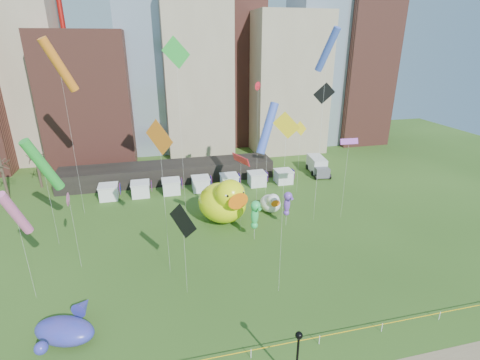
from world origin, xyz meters
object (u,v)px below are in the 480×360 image
object	(u,v)px
small_duck	(271,203)
box_truck	(318,165)
whale_inflatable	(66,329)
lamppost	(298,353)
seahorse_purple	(287,202)
seahorse_green	(255,213)
big_duck	(224,201)

from	to	relation	value
small_duck	box_truck	bearing A→B (deg)	43.29
box_truck	whale_inflatable	bearing A→B (deg)	-131.63
lamppost	box_truck	world-z (taller)	lamppost
small_duck	lamppost	bearing A→B (deg)	-106.29
seahorse_purple	lamppost	size ratio (longest dim) A/B	0.97
seahorse_green	big_duck	bearing A→B (deg)	97.30
big_duck	seahorse_green	xyz separation A→B (m)	(2.79, -6.00, 0.74)
lamppost	seahorse_green	bearing A→B (deg)	82.32
big_duck	small_duck	distance (m)	7.69
big_duck	lamppost	world-z (taller)	big_duck
seahorse_green	seahorse_purple	xyz separation A→B (m)	(5.36, 2.69, -0.31)
whale_inflatable	lamppost	xyz separation A→B (m)	(17.42, -8.95, 2.10)
big_duck	whale_inflatable	size ratio (longest dim) A/B	1.47
big_duck	seahorse_purple	bearing A→B (deg)	-38.22
box_truck	seahorse_green	bearing A→B (deg)	-123.56
seahorse_purple	seahorse_green	bearing A→B (deg)	-170.89
small_duck	big_duck	bearing A→B (deg)	-171.75
lamppost	box_truck	bearing A→B (deg)	63.03
small_duck	seahorse_green	size ratio (longest dim) A/B	0.77
big_duck	lamppost	distance (m)	27.09
seahorse_green	small_duck	bearing A→B (deg)	40.02
seahorse_purple	whale_inflatable	size ratio (longest dim) A/B	0.76
seahorse_green	seahorse_purple	world-z (taller)	seahorse_green
lamppost	box_truck	distance (m)	47.65
big_duck	seahorse_green	bearing A→B (deg)	-81.18
big_duck	seahorse_purple	distance (m)	8.80
seahorse_purple	lamppost	world-z (taller)	lamppost
seahorse_purple	box_truck	world-z (taller)	seahorse_purple
big_duck	box_truck	distance (m)	26.50
small_duck	box_truck	size ratio (longest dim) A/B	0.57
seahorse_green	seahorse_purple	distance (m)	6.00
small_duck	whale_inflatable	xyz separation A→B (m)	(-24.87, -19.42, -0.41)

